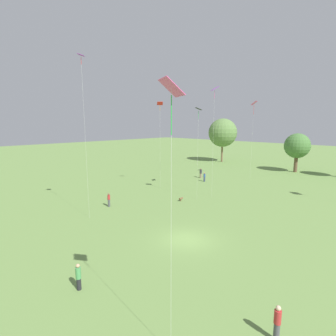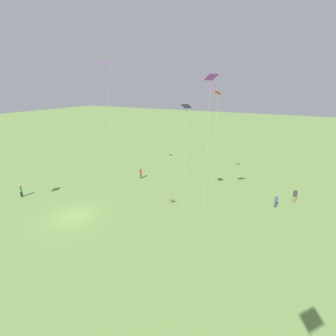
{
  "view_description": "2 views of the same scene",
  "coord_description": "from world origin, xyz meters",
  "px_view_note": "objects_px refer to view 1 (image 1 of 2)",
  "views": [
    {
      "loc": [
        13.94,
        -16.85,
        10.18
      ],
      "look_at": [
        -8.41,
        6.27,
        4.66
      ],
      "focal_mm": 28.0,
      "sensor_mm": 36.0,
      "label": 1
    },
    {
      "loc": [
        14.64,
        19.62,
        13.81
      ],
      "look_at": [
        -8.43,
        7.67,
        4.42
      ],
      "focal_mm": 24.0,
      "sensor_mm": 36.0,
      "label": 2
    }
  ],
  "objects_px": {
    "kite_2": "(160,108)",
    "dog_0": "(181,199)",
    "person_3": "(204,177)",
    "kite_5": "(215,93)",
    "kite_3": "(198,113)",
    "kite_0": "(82,71)",
    "kite_4": "(254,106)",
    "person_1": "(109,200)",
    "person_4": "(277,323)",
    "person_0": "(201,173)",
    "kite_1": "(171,99)",
    "person_2": "(78,277)"
  },
  "relations": [
    {
      "from": "kite_2",
      "to": "dog_0",
      "type": "relative_size",
      "value": 20.46
    },
    {
      "from": "person_3",
      "to": "kite_5",
      "type": "relative_size",
      "value": 0.11
    },
    {
      "from": "kite_3",
      "to": "kite_0",
      "type": "bearing_deg",
      "value": 158.11
    },
    {
      "from": "kite_4",
      "to": "kite_5",
      "type": "height_order",
      "value": "kite_5"
    },
    {
      "from": "person_1",
      "to": "kite_0",
      "type": "relative_size",
      "value": 0.1
    },
    {
      "from": "person_3",
      "to": "kite_0",
      "type": "distance_m",
      "value": 27.55
    },
    {
      "from": "person_4",
      "to": "kite_4",
      "type": "distance_m",
      "value": 39.25
    },
    {
      "from": "person_0",
      "to": "person_4",
      "type": "bearing_deg",
      "value": 90.84
    },
    {
      "from": "person_1",
      "to": "kite_3",
      "type": "relative_size",
      "value": 0.14
    },
    {
      "from": "person_0",
      "to": "kite_4",
      "type": "bearing_deg",
      "value": 172.88
    },
    {
      "from": "kite_1",
      "to": "person_1",
      "type": "bearing_deg",
      "value": 44.13
    },
    {
      "from": "person_0",
      "to": "person_4",
      "type": "xyz_separation_m",
      "value": [
        25.28,
        -27.64,
        0.05
      ]
    },
    {
      "from": "person_2",
      "to": "kite_4",
      "type": "relative_size",
      "value": 0.12
    },
    {
      "from": "person_1",
      "to": "kite_0",
      "type": "distance_m",
      "value": 14.95
    },
    {
      "from": "dog_0",
      "to": "person_2",
      "type": "bearing_deg",
      "value": -64.81
    },
    {
      "from": "person_0",
      "to": "kite_5",
      "type": "distance_m",
      "value": 18.24
    },
    {
      "from": "kite_2",
      "to": "dog_0",
      "type": "xyz_separation_m",
      "value": [
        7.02,
        -3.0,
        -12.14
      ]
    },
    {
      "from": "kite_0",
      "to": "kite_1",
      "type": "distance_m",
      "value": 19.57
    },
    {
      "from": "person_4",
      "to": "kite_1",
      "type": "relative_size",
      "value": 0.16
    },
    {
      "from": "kite_2",
      "to": "dog_0",
      "type": "distance_m",
      "value": 14.34
    },
    {
      "from": "person_0",
      "to": "person_1",
      "type": "height_order",
      "value": "person_0"
    },
    {
      "from": "person_2",
      "to": "kite_3",
      "type": "bearing_deg",
      "value": 176.28
    },
    {
      "from": "person_1",
      "to": "person_2",
      "type": "relative_size",
      "value": 1.0
    },
    {
      "from": "person_4",
      "to": "kite_0",
      "type": "relative_size",
      "value": 0.11
    },
    {
      "from": "kite_2",
      "to": "kite_4",
      "type": "bearing_deg",
      "value": -118.6
    },
    {
      "from": "person_0",
      "to": "kite_3",
      "type": "xyz_separation_m",
      "value": [
        8.15,
        -11.67,
        10.54
      ]
    },
    {
      "from": "kite_1",
      "to": "kite_3",
      "type": "relative_size",
      "value": 0.97
    },
    {
      "from": "kite_2",
      "to": "kite_4",
      "type": "xyz_separation_m",
      "value": [
        7.28,
        15.81,
        0.72
      ]
    },
    {
      "from": "person_2",
      "to": "dog_0",
      "type": "distance_m",
      "value": 20.09
    },
    {
      "from": "person_2",
      "to": "kite_0",
      "type": "xyz_separation_m",
      "value": [
        -10.85,
        6.83,
        14.38
      ]
    },
    {
      "from": "person_3",
      "to": "kite_1",
      "type": "height_order",
      "value": "kite_1"
    },
    {
      "from": "person_2",
      "to": "dog_0",
      "type": "bearing_deg",
      "value": -179.12
    },
    {
      "from": "person_4",
      "to": "kite_2",
      "type": "bearing_deg",
      "value": 95.08
    },
    {
      "from": "person_1",
      "to": "kite_3",
      "type": "xyz_separation_m",
      "value": [
        5.85,
        10.05,
        10.56
      ]
    },
    {
      "from": "person_2",
      "to": "person_1",
      "type": "bearing_deg",
      "value": -151.76
    },
    {
      "from": "kite_3",
      "to": "dog_0",
      "type": "height_order",
      "value": "kite_3"
    },
    {
      "from": "kite_1",
      "to": "person_0",
      "type": "bearing_deg",
      "value": 15.63
    },
    {
      "from": "person_1",
      "to": "kite_4",
      "type": "height_order",
      "value": "kite_4"
    },
    {
      "from": "person_2",
      "to": "dog_0",
      "type": "xyz_separation_m",
      "value": [
        -7.81,
        18.5,
        -0.53
      ]
    },
    {
      "from": "person_3",
      "to": "kite_3",
      "type": "relative_size",
      "value": 0.13
    },
    {
      "from": "kite_3",
      "to": "person_2",
      "type": "bearing_deg",
      "value": -167.17
    },
    {
      "from": "person_2",
      "to": "kite_1",
      "type": "bearing_deg",
      "value": 72.97
    },
    {
      "from": "person_3",
      "to": "kite_0",
      "type": "bearing_deg",
      "value": 7.7
    },
    {
      "from": "kite_0",
      "to": "person_4",
      "type": "bearing_deg",
      "value": -98.57
    },
    {
      "from": "kite_5",
      "to": "kite_2",
      "type": "bearing_deg",
      "value": -89.0
    },
    {
      "from": "kite_1",
      "to": "kite_4",
      "type": "xyz_separation_m",
      "value": [
        -14.78,
        36.69,
        2.13
      ]
    },
    {
      "from": "kite_2",
      "to": "kite_4",
      "type": "distance_m",
      "value": 17.42
    },
    {
      "from": "kite_5",
      "to": "dog_0",
      "type": "relative_size",
      "value": 22.88
    },
    {
      "from": "person_2",
      "to": "kite_4",
      "type": "bearing_deg",
      "value": 169.43
    },
    {
      "from": "kite_4",
      "to": "person_0",
      "type": "bearing_deg",
      "value": -22.45
    }
  ]
}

